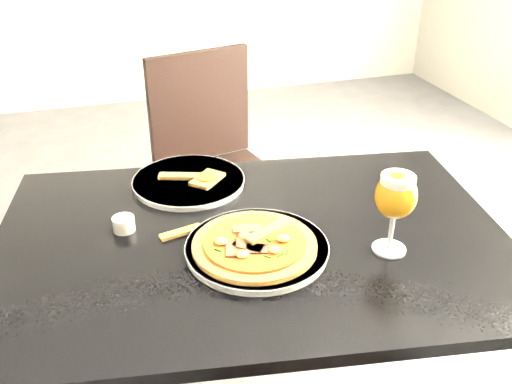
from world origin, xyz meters
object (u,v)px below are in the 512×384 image
object	(u,v)px
beer_glass	(396,196)
pizza	(255,244)
chair_far	(216,167)
dining_table	(252,267)

from	to	relation	value
beer_glass	pizza	bearing A→B (deg)	165.79
chair_far	beer_glass	xyz separation A→B (m)	(0.17, -0.99, 0.38)
chair_far	beer_glass	distance (m)	1.08
chair_far	beer_glass	size ratio (longest dim) A/B	4.82
chair_far	dining_table	bearing A→B (deg)	-110.46
dining_table	chair_far	bearing A→B (deg)	91.94
pizza	chair_far	bearing A→B (deg)	82.44
dining_table	chair_far	distance (m)	0.87
beer_glass	chair_far	bearing A→B (deg)	99.83
dining_table	beer_glass	distance (m)	0.39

